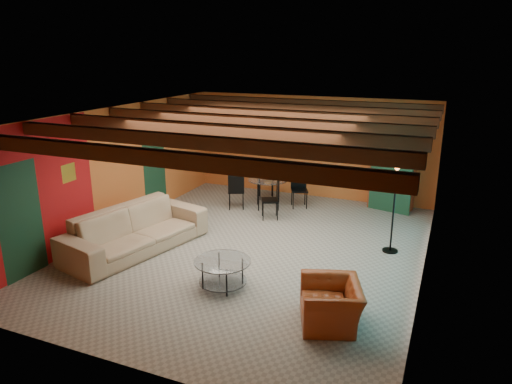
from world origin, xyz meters
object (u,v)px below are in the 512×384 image
at_px(vase, 268,164).
at_px(dining_table, 268,188).
at_px(sofa, 136,230).
at_px(coffee_table, 223,273).
at_px(armoire, 392,175).
at_px(floor_lamp, 394,207).
at_px(armchair, 331,304).
at_px(potted_plant, 396,129).

bearing_deg(vase, dining_table, 0.00).
bearing_deg(vase, sofa, -112.41).
relative_size(coffee_table, vase, 4.67).
relative_size(armoire, floor_lamp, 0.94).
bearing_deg(dining_table, vase, 0.00).
bearing_deg(floor_lamp, sofa, -158.01).
relative_size(armchair, vase, 4.73).
bearing_deg(armoire, sofa, -118.48).
bearing_deg(floor_lamp, armoire, 97.84).
height_order(sofa, floor_lamp, floor_lamp).
xyz_separation_m(floor_lamp, vase, (-3.25, 1.60, 0.20)).
bearing_deg(floor_lamp, potted_plant, 97.84).
bearing_deg(floor_lamp, armchair, -98.69).
relative_size(armchair, floor_lamp, 0.52).
xyz_separation_m(armchair, armoire, (0.08, 5.72, 0.57)).
xyz_separation_m(armoire, vase, (-2.87, -1.12, 0.25)).
height_order(sofa, potted_plant, potted_plant).
height_order(armchair, dining_table, dining_table).
xyz_separation_m(sofa, coffee_table, (2.28, -0.71, -0.19)).
distance_m(sofa, coffee_table, 2.40).
bearing_deg(vase, armchair, -58.73).
bearing_deg(coffee_table, armoire, 69.09).
relative_size(armoire, vase, 8.62).
xyz_separation_m(sofa, armoire, (4.32, 4.62, 0.45)).
bearing_deg(coffee_table, armchair, -11.20).
relative_size(coffee_table, potted_plant, 1.85).
bearing_deg(armoire, vase, -144.09).
relative_size(armchair, coffee_table, 1.01).
relative_size(sofa, armoire, 1.68).
distance_m(floor_lamp, vase, 3.63).
distance_m(sofa, dining_table, 3.79).
bearing_deg(sofa, dining_table, -8.90).
height_order(armchair, floor_lamp, floor_lamp).
relative_size(potted_plant, vase, 2.52).
height_order(floor_lamp, potted_plant, potted_plant).
relative_size(sofa, potted_plant, 5.72).
relative_size(sofa, floor_lamp, 1.58).
bearing_deg(coffee_table, dining_table, 101.24).
height_order(armoire, floor_lamp, floor_lamp).
distance_m(armchair, floor_lamp, 3.09).
height_order(sofa, armchair, sofa).
xyz_separation_m(potted_plant, vase, (-2.87, -1.12, -0.89)).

